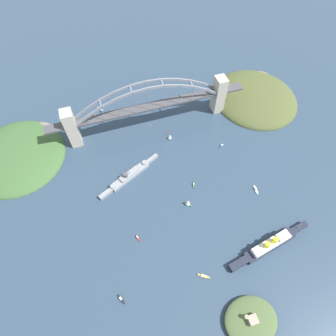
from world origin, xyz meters
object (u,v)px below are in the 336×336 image
fort_island_mid_harbor (251,320)px  small_boat_2 (170,137)px  small_boat_3 (121,299)px  small_boat_6 (194,185)px  small_boat_1 (138,238)px  ocean_liner (270,245)px  channel_marker_buoy (167,132)px  small_boat_7 (222,145)px  small_boat_4 (188,202)px  naval_cruiser (129,176)px  small_boat_0 (256,189)px  small_boat_5 (203,276)px  harbor_arch_bridge (148,109)px  seaplane_taxiing_near_bridge (101,109)px

fort_island_mid_harbor → small_boat_2: fort_island_mid_harbor is taller
small_boat_3 → small_boat_6: bearing=-139.0°
small_boat_2 → small_boat_1: bearing=57.9°
ocean_liner → small_boat_6: ocean_liner is taller
channel_marker_buoy → small_boat_7: bearing=144.2°
small_boat_1 → small_boat_3: small_boat_3 is taller
small_boat_6 → small_boat_4: bearing=54.2°
naval_cruiser → small_boat_2: 76.35m
fort_island_mid_harbor → channel_marker_buoy: (1.79, -232.30, -3.14)m
small_boat_0 → small_boat_7: size_ratio=1.14×
ocean_liner → channel_marker_buoy: bearing=-74.0°
small_boat_4 → small_boat_5: small_boat_4 is taller
ocean_liner → small_boat_6: (46.54, -91.29, -4.49)m
channel_marker_buoy → harbor_arch_bridge: bearing=-47.8°
small_boat_0 → small_boat_6: 71.42m
naval_cruiser → small_boat_4: 76.54m
harbor_arch_bridge → small_boat_1: 160.62m
fort_island_mid_harbor → seaplane_taxiing_near_bridge: fort_island_mid_harbor is taller
naval_cruiser → small_boat_1: size_ratio=9.65×
small_boat_5 → harbor_arch_bridge: bearing=-91.4°
seaplane_taxiing_near_bridge → small_boat_3: size_ratio=1.09×
naval_cruiser → small_boat_4: naval_cruiser is taller
seaplane_taxiing_near_bridge → small_boat_3: bearing=83.8°
small_boat_0 → small_boat_3: 184.54m
channel_marker_buoy → naval_cruiser: bearing=39.5°
small_boat_2 → small_boat_4: small_boat_4 is taller
harbor_arch_bridge → channel_marker_buoy: size_ratio=93.01×
small_boat_1 → small_boat_6: 88.10m
harbor_arch_bridge → small_boat_7: harbor_arch_bridge is taller
seaplane_taxiing_near_bridge → small_boat_1: (-2.33, 196.11, -1.39)m
small_boat_3 → channel_marker_buoy: (-102.54, -179.73, 0.23)m
naval_cruiser → small_boat_0: size_ratio=6.81×
small_boat_2 → small_boat_4: 97.32m
small_boat_2 → small_boat_7: bearing=151.6°
small_boat_0 → channel_marker_buoy: 134.41m
ocean_liner → small_boat_1: bearing=-21.9°
small_boat_7 → small_boat_2: bearing=-28.4°
small_boat_5 → seaplane_taxiing_near_bridge: bearing=-78.2°
small_boat_4 → small_boat_2: bearing=-96.4°
small_boat_2 → channel_marker_buoy: bearing=-89.7°
ocean_liner → fort_island_mid_harbor: size_ratio=2.05×
small_boat_1 → small_boat_5: (-50.47, 56.32, 0.02)m
channel_marker_buoy → ocean_liner: bearing=106.0°
ocean_liner → small_boat_1: ocean_liner is taller
fort_island_mid_harbor → small_boat_5: (24.75, -47.99, -3.47)m
small_boat_2 → small_boat_7: small_boat_2 is taller
small_boat_0 → small_boat_1: 144.18m
channel_marker_buoy → fort_island_mid_harbor: bearing=90.4°
naval_cruiser → fort_island_mid_harbor: size_ratio=1.70×
naval_cruiser → small_boat_0: (-134.05, 61.97, -2.23)m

